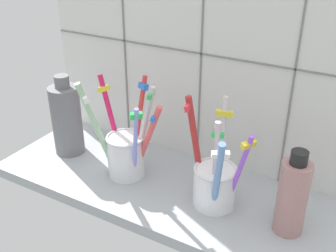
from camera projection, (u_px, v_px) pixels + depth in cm
name	position (u px, v px, depth cm)	size (l,w,h in cm)	color
counter_slab	(170.00, 191.00, 70.90)	(64.00, 22.00, 2.00)	#9EA3A8
tile_wall_back	(204.00, 54.00, 70.15)	(64.00, 2.20, 45.00)	silver
toothbrush_cup_left	(126.00, 150.00, 71.34)	(14.13, 10.28, 18.64)	white
toothbrush_cup_right	(215.00, 181.00, 63.93)	(12.13, 10.60, 18.15)	white
ceramic_vase	(67.00, 119.00, 77.64)	(5.73, 5.73, 15.92)	slate
soap_bottle	(292.00, 196.00, 57.94)	(4.39, 4.39, 13.62)	#A97876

